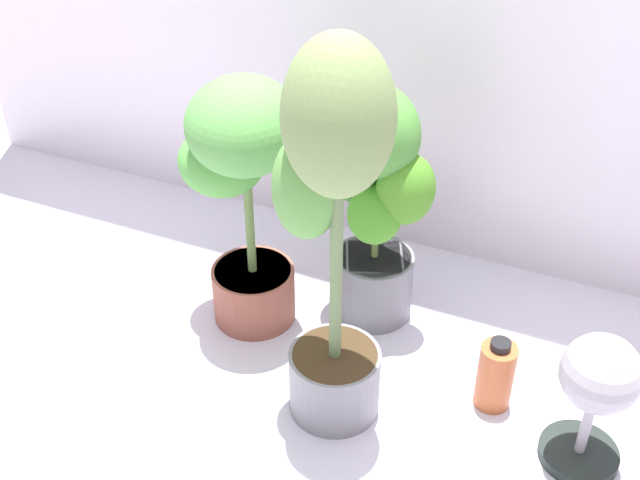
# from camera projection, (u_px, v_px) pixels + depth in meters

# --- Properties ---
(ground_plane) EXTENTS (8.00, 8.00, 0.00)m
(ground_plane) POSITION_uv_depth(u_px,v_px,m) (307.00, 440.00, 1.88)
(ground_plane) COLOR silver
(ground_plane) RESTS_ON ground
(potted_plant_back_center) EXTENTS (0.36, 0.29, 0.67)m
(potted_plant_back_center) POSITION_uv_depth(u_px,v_px,m) (376.00, 199.00, 2.04)
(potted_plant_back_center) COLOR slate
(potted_plant_back_center) RESTS_ON ground
(potted_plant_back_left) EXTENTS (0.37, 0.35, 0.71)m
(potted_plant_back_left) POSITION_uv_depth(u_px,v_px,m) (241.00, 178.00, 2.00)
(potted_plant_back_left) COLOR brown
(potted_plant_back_left) RESTS_ON ground
(potted_plant_center) EXTENTS (0.33, 0.32, 0.95)m
(potted_plant_center) POSITION_uv_depth(u_px,v_px,m) (331.00, 213.00, 1.65)
(potted_plant_center) COLOR gray
(potted_plant_center) RESTS_ON ground
(floor_fan) EXTENTS (0.24, 0.24, 0.35)m
(floor_fan) POSITION_uv_depth(u_px,v_px,m) (597.00, 386.00, 1.71)
(floor_fan) COLOR black
(floor_fan) RESTS_ON ground
(nutrient_bottle) EXTENTS (0.09, 0.09, 0.20)m
(nutrient_bottle) POSITION_uv_depth(u_px,v_px,m) (495.00, 375.00, 1.93)
(nutrient_bottle) COLOR #B6582E
(nutrient_bottle) RESTS_ON ground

